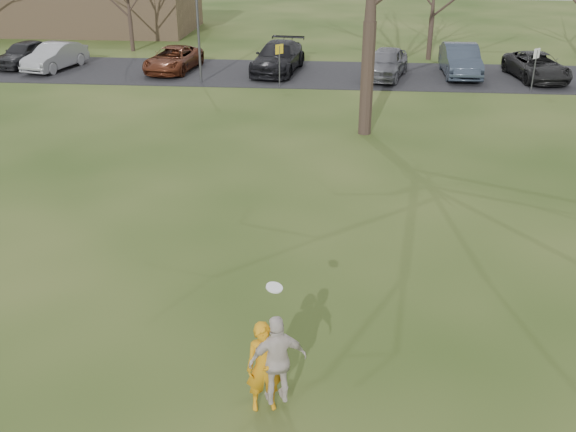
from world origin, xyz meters
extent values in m
plane|color=#1E380F|center=(0.00, 0.00, 0.00)|extent=(120.00, 120.00, 0.00)
cube|color=black|center=(0.00, 25.00, 0.02)|extent=(62.00, 6.50, 0.04)
imported|color=orange|center=(0.00, -0.55, 0.84)|extent=(0.69, 0.54, 1.68)
imported|color=black|center=(-16.51, 25.50, 0.73)|extent=(2.48, 4.30, 1.38)
imported|color=#929497|center=(-14.49, 24.84, 0.74)|extent=(2.38, 4.45, 1.39)
imported|color=#582614|center=(-8.01, 24.98, 0.68)|extent=(2.65, 4.80, 1.27)
imported|color=black|center=(-2.40, 25.28, 0.81)|extent=(2.82, 5.52, 1.53)
imported|color=slate|center=(3.24, 24.41, 0.79)|extent=(2.81, 4.72, 1.51)
imported|color=#2C3642|center=(7.12, 25.20, 0.84)|extent=(1.71, 4.84, 1.59)
imported|color=black|center=(10.88, 24.75, 0.70)|extent=(2.82, 4.98, 1.31)
imported|color=beige|center=(0.23, -0.54, 0.99)|extent=(1.06, 0.72, 1.68)
cylinder|color=white|center=(0.17, -0.45, 2.33)|extent=(0.28, 0.27, 0.10)
cube|color=#8C6D4C|center=(-20.00, 38.00, 1.75)|extent=(20.00, 8.00, 3.50)
cylinder|color=#47474C|center=(-6.00, 22.50, 3.00)|extent=(0.12, 0.12, 6.00)
cylinder|color=#47474C|center=(-2.00, 22.00, 1.00)|extent=(0.06, 0.06, 2.00)
cube|color=yellow|center=(-2.00, 22.00, 1.85)|extent=(0.35, 0.35, 0.45)
cylinder|color=#47474C|center=(10.00, 22.00, 1.00)|extent=(0.06, 0.06, 2.00)
cube|color=silver|center=(10.00, 22.00, 1.85)|extent=(0.35, 0.35, 0.45)
camera|label=1|loc=(1.15, -9.13, 7.66)|focal=40.24mm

